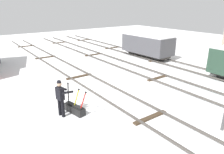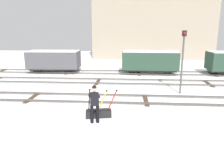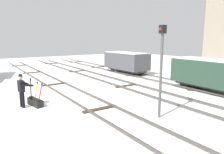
{
  "view_description": "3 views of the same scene",
  "coord_description": "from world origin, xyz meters",
  "px_view_note": "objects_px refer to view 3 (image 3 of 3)",
  "views": [
    {
      "loc": [
        9.29,
        -6.35,
        4.95
      ],
      "look_at": [
        0.13,
        0.28,
        0.99
      ],
      "focal_mm": 33.39,
      "sensor_mm": 36.0,
      "label": 1
    },
    {
      "loc": [
        2.35,
        -12.08,
        4.16
      ],
      "look_at": [
        1.31,
        2.37,
        0.91
      ],
      "focal_mm": 33.7,
      "sensor_mm": 36.0,
      "label": 2
    },
    {
      "loc": [
        12.39,
        -5.18,
        3.56
      ],
      "look_at": [
        0.59,
        2.69,
        0.97
      ],
      "focal_mm": 33.75,
      "sensor_mm": 36.0,
      "label": 3
    }
  ],
  "objects_px": {
    "switch_lever_frame": "(35,101)",
    "freight_car_far_end": "(212,73)",
    "signal_post": "(161,63)",
    "freight_car_back_track": "(126,61)",
    "rail_worker": "(22,88)"
  },
  "relations": [
    {
      "from": "rail_worker",
      "to": "signal_post",
      "type": "bearing_deg",
      "value": 32.86
    },
    {
      "from": "signal_post",
      "to": "freight_car_far_end",
      "type": "relative_size",
      "value": 0.79
    },
    {
      "from": "rail_worker",
      "to": "freight_car_far_end",
      "type": "distance_m",
      "value": 11.83
    },
    {
      "from": "signal_post",
      "to": "freight_car_far_end",
      "type": "xyz_separation_m",
      "value": [
        -1.42,
        6.36,
        -1.23
      ]
    },
    {
      "from": "switch_lever_frame",
      "to": "rail_worker",
      "type": "height_order",
      "value": "rail_worker"
    },
    {
      "from": "switch_lever_frame",
      "to": "freight_car_far_end",
      "type": "height_order",
      "value": "freight_car_far_end"
    },
    {
      "from": "rail_worker",
      "to": "freight_car_back_track",
      "type": "xyz_separation_m",
      "value": [
        -5.78,
        11.26,
        0.26
      ]
    },
    {
      "from": "rail_worker",
      "to": "signal_post",
      "type": "distance_m",
      "value": 7.17
    },
    {
      "from": "freight_car_back_track",
      "to": "freight_car_far_end",
      "type": "xyz_separation_m",
      "value": [
        9.38,
        -0.0,
        0.02
      ]
    },
    {
      "from": "switch_lever_frame",
      "to": "freight_car_back_track",
      "type": "height_order",
      "value": "freight_car_back_track"
    },
    {
      "from": "rail_worker",
      "to": "switch_lever_frame",
      "type": "bearing_deg",
      "value": 69.28
    },
    {
      "from": "signal_post",
      "to": "freight_car_back_track",
      "type": "height_order",
      "value": "signal_post"
    },
    {
      "from": "freight_car_back_track",
      "to": "freight_car_far_end",
      "type": "relative_size",
      "value": 0.95
    },
    {
      "from": "rail_worker",
      "to": "signal_post",
      "type": "relative_size",
      "value": 0.43
    },
    {
      "from": "freight_car_far_end",
      "to": "switch_lever_frame",
      "type": "bearing_deg",
      "value": -107.08
    }
  ]
}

